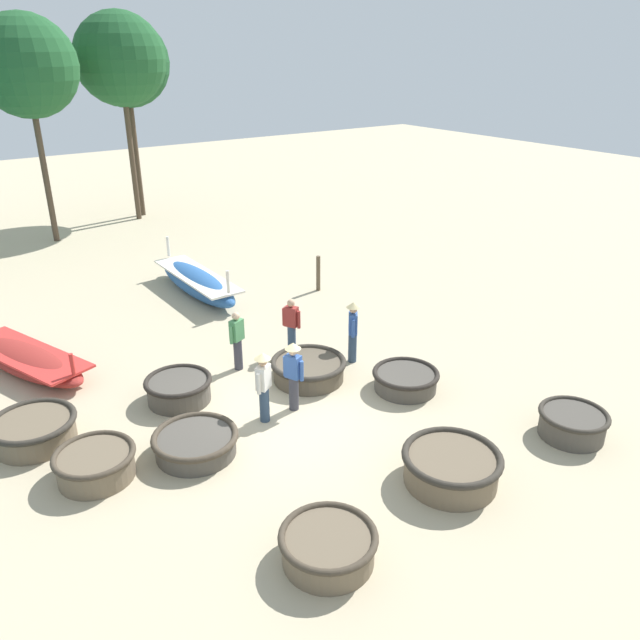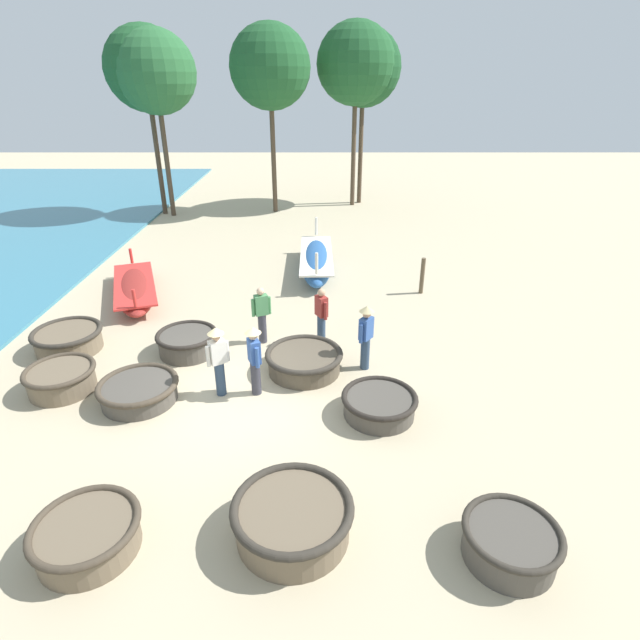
# 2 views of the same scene
# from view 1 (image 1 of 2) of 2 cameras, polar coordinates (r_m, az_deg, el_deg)

# --- Properties ---
(ground_plane) EXTENTS (80.00, 80.00, 0.00)m
(ground_plane) POSITION_cam_1_polar(r_m,az_deg,el_deg) (14.22, -3.79, -8.51)
(ground_plane) COLOR #BCAD8C
(coracle_beside_post) EXTENTS (1.45, 1.45, 0.58)m
(coracle_beside_post) POSITION_cam_1_polar(r_m,az_deg,el_deg) (14.31, 22.09, -8.71)
(coracle_beside_post) COLOR #4C473F
(coracle_beside_post) RESTS_ON ground
(coracle_far_right) EXTENTS (1.56, 1.56, 0.58)m
(coracle_far_right) POSITION_cam_1_polar(r_m,az_deg,el_deg) (14.86, -12.79, -6.13)
(coracle_far_right) COLOR #4C473F
(coracle_far_right) RESTS_ON ground
(coracle_tilted) EXTENTS (1.61, 1.61, 0.55)m
(coracle_tilted) POSITION_cam_1_polar(r_m,az_deg,el_deg) (10.55, 0.75, -19.93)
(coracle_tilted) COLOR brown
(coracle_tilted) RESTS_ON ground
(coracle_nearest) EXTENTS (1.75, 1.75, 0.59)m
(coracle_nearest) POSITION_cam_1_polar(r_m,az_deg,el_deg) (14.35, -24.69, -9.08)
(coracle_nearest) COLOR brown
(coracle_nearest) RESTS_ON ground
(coracle_upturned) EXTENTS (1.89, 1.89, 0.65)m
(coracle_upturned) POSITION_cam_1_polar(r_m,az_deg,el_deg) (12.27, 11.91, -12.95)
(coracle_upturned) COLOR brown
(coracle_upturned) RESTS_ON ground
(coracle_far_left) EXTENTS (1.60, 1.60, 0.49)m
(coracle_far_left) POSITION_cam_1_polar(r_m,az_deg,el_deg) (15.12, 7.83, -5.39)
(coracle_far_left) COLOR #4C473F
(coracle_far_left) RESTS_ON ground
(coracle_center) EXTENTS (1.87, 1.87, 0.54)m
(coracle_center) POSITION_cam_1_polar(r_m,az_deg,el_deg) (15.40, -1.06, -4.46)
(coracle_center) COLOR brown
(coracle_center) RESTS_ON ground
(coracle_weathered) EXTENTS (1.75, 1.75, 0.47)m
(coracle_weathered) POSITION_cam_1_polar(r_m,az_deg,el_deg) (13.04, -11.32, -10.93)
(coracle_weathered) COLOR #4C473F
(coracle_weathered) RESTS_ON ground
(coracle_front_left) EXTENTS (1.55, 1.55, 0.58)m
(coracle_front_left) POSITION_cam_1_polar(r_m,az_deg,el_deg) (12.88, -19.85, -12.23)
(coracle_front_left) COLOR brown
(coracle_front_left) RESTS_ON ground
(long_boat_blue_hull) EXTENTS (1.19, 4.83, 1.44)m
(long_boat_blue_hull) POSITION_cam_1_polar(r_m,az_deg,el_deg) (21.02, -11.15, 3.41)
(long_boat_blue_hull) COLOR #285693
(long_boat_blue_hull) RESTS_ON ground
(long_boat_green_hull) EXTENTS (2.58, 4.44, 1.05)m
(long_boat_green_hull) POSITION_cam_1_polar(r_m,az_deg,el_deg) (17.44, -25.20, -3.31)
(long_boat_green_hull) COLOR maroon
(long_boat_green_hull) RESTS_ON ground
(fisherman_standing_right) EXTENTS (0.36, 0.47, 1.57)m
(fisherman_standing_right) POSITION_cam_1_polar(r_m,az_deg,el_deg) (16.42, -2.63, -0.49)
(fisherman_standing_right) COLOR #2D425B
(fisherman_standing_right) RESTS_ON ground
(fisherman_crouching) EXTENTS (0.38, 0.44, 1.67)m
(fisherman_crouching) POSITION_cam_1_polar(r_m,az_deg,el_deg) (15.98, 3.02, -0.73)
(fisherman_crouching) COLOR #2D425B
(fisherman_crouching) RESTS_ON ground
(fisherman_hauling) EXTENTS (0.36, 0.49, 1.67)m
(fisherman_hauling) POSITION_cam_1_polar(r_m,az_deg,el_deg) (13.88, -2.45, -4.75)
(fisherman_hauling) COLOR #383842
(fisherman_hauling) RESTS_ON ground
(fisherman_standing_left) EXTENTS (0.46, 0.37, 1.67)m
(fisherman_standing_left) POSITION_cam_1_polar(r_m,az_deg,el_deg) (13.50, -5.19, -5.71)
(fisherman_standing_left) COLOR #2D425B
(fisherman_standing_left) RESTS_ON ground
(fisherman_with_hat) EXTENTS (0.50, 0.33, 1.57)m
(fisherman_with_hat) POSITION_cam_1_polar(r_m,az_deg,el_deg) (15.77, -7.58, -1.75)
(fisherman_with_hat) COLOR #383842
(fisherman_with_hat) RESTS_ON ground
(mooring_post_shoreline) EXTENTS (0.14, 0.14, 1.20)m
(mooring_post_shoreline) POSITION_cam_1_polar(r_m,az_deg,el_deg) (20.88, -0.16, 4.29)
(mooring_post_shoreline) COLOR brown
(mooring_post_shoreline) RESTS_ON ground
(tree_center) EXTENTS (3.95, 3.95, 9.01)m
(tree_center) POSITION_cam_1_polar(r_m,az_deg,el_deg) (30.41, -17.80, 21.73)
(tree_center) COLOR #4C3D2D
(tree_center) RESTS_ON ground
(tree_right_mid) EXTENTS (3.86, 3.86, 8.79)m
(tree_right_mid) POSITION_cam_1_polar(r_m,az_deg,el_deg) (27.85, -25.27, 20.22)
(tree_right_mid) COLOR #4C3D2D
(tree_right_mid) RESTS_ON ground
(tree_leftmost) EXTENTS (3.87, 3.87, 8.82)m
(tree_leftmost) POSITION_cam_1_polar(r_m,az_deg,el_deg) (31.09, -17.35, 21.53)
(tree_leftmost) COLOR #4C3D2D
(tree_leftmost) RESTS_ON ground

